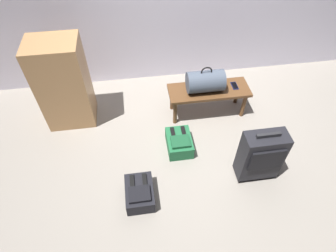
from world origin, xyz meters
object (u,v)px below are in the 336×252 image
object	(u,v)px
backpack_green	(179,143)
bench	(209,93)
duffel_bag_slate	(205,81)
cell_phone	(235,86)
suitcase_upright_charcoal	(261,155)
side_cabinet	(64,84)
backpack_dark	(140,193)

from	to	relation	value
backpack_green	bench	bearing A→B (deg)	49.89
bench	duffel_bag_slate	size ratio (longest dim) A/B	2.27
cell_phone	backpack_green	distance (m)	1.01
duffel_bag_slate	backpack_green	world-z (taller)	duffel_bag_slate
suitcase_upright_charcoal	bench	bearing A→B (deg)	105.69
suitcase_upright_charcoal	backpack_green	bearing A→B (deg)	147.22
bench	side_cabinet	size ratio (longest dim) A/B	0.91
suitcase_upright_charcoal	backpack_green	xyz separation A→B (m)	(-0.74, 0.48, -0.25)
bench	cell_phone	bearing A→B (deg)	2.88
backpack_dark	side_cabinet	world-z (taller)	side_cabinet
duffel_bag_slate	side_cabinet	size ratio (longest dim) A/B	0.40
bench	backpack_green	bearing A→B (deg)	-130.11
bench	suitcase_upright_charcoal	world-z (taller)	suitcase_upright_charcoal
bench	side_cabinet	distance (m)	1.74
cell_phone	side_cabinet	size ratio (longest dim) A/B	0.13
duffel_bag_slate	cell_phone	world-z (taller)	duffel_bag_slate
cell_phone	backpack_dark	size ratio (longest dim) A/B	0.38
cell_phone	side_cabinet	xyz separation A→B (m)	(-2.04, 0.13, 0.16)
cell_phone	backpack_dark	xyz separation A→B (m)	(-1.29, -1.14, -0.30)
suitcase_upright_charcoal	duffel_bag_slate	bearing A→B (deg)	108.78
backpack_dark	bench	bearing A→B (deg)	49.49
bench	cell_phone	size ratio (longest dim) A/B	6.94
bench	cell_phone	xyz separation A→B (m)	(0.33, 0.02, 0.06)
bench	suitcase_upright_charcoal	xyz separation A→B (m)	(0.29, -1.02, 0.02)
backpack_green	suitcase_upright_charcoal	bearing A→B (deg)	-32.78
duffel_bag_slate	suitcase_upright_charcoal	bearing A→B (deg)	-71.22
bench	cell_phone	distance (m)	0.33
side_cabinet	cell_phone	bearing A→B (deg)	-3.71
duffel_bag_slate	backpack_dark	bearing A→B (deg)	-128.69
duffel_bag_slate	backpack_green	bearing A→B (deg)	-126.17
duffel_bag_slate	backpack_green	size ratio (longest dim) A/B	1.16
backpack_green	duffel_bag_slate	bearing A→B (deg)	53.83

